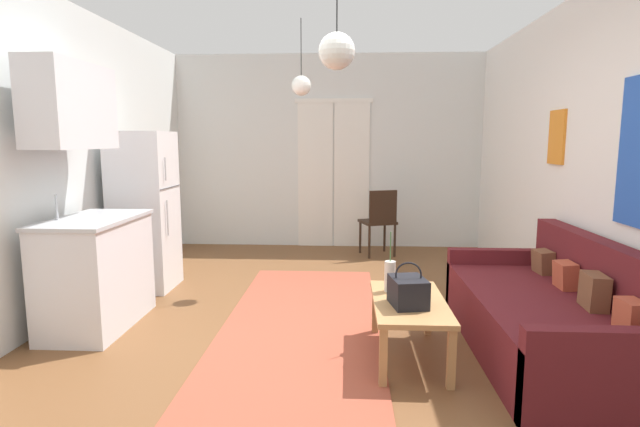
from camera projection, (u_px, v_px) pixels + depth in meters
name	position (u px, v px, depth m)	size (l,w,h in m)	color
ground_plane	(309.00, 355.00, 3.69)	(4.94, 7.96, 0.10)	brown
wall_back	(328.00, 153.00, 7.17)	(4.54, 0.13, 2.74)	silver
wall_right	(635.00, 164.00, 3.36)	(0.12, 7.56, 2.74)	white
wall_left	(3.00, 162.00, 3.60)	(0.12, 7.56, 2.74)	silver
area_rug	(300.00, 329.00, 4.05)	(1.29, 3.61, 0.01)	#9E4733
couch	(553.00, 318.00, 3.55)	(0.94, 2.03, 0.84)	#5B191E
coffee_table	(409.00, 308.00, 3.48)	(0.50, 0.96, 0.42)	#B27F4C
bamboo_vase	(390.00, 276.00, 3.66)	(0.08, 0.08, 0.45)	beige
handbag	(408.00, 291.00, 3.35)	(0.27, 0.31, 0.30)	black
refrigerator	(145.00, 211.00, 5.11)	(0.59, 0.59, 1.62)	white
kitchen_counter	(90.00, 228.00, 4.02)	(0.59, 1.04, 2.13)	silver
accent_chair	(380.00, 219.00, 6.58)	(0.53, 0.51, 0.89)	black
pendant_lamp_near	(337.00, 51.00, 2.80)	(0.21, 0.21, 0.82)	black
pendant_lamp_far	(301.00, 86.00, 5.04)	(0.20, 0.20, 0.76)	black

